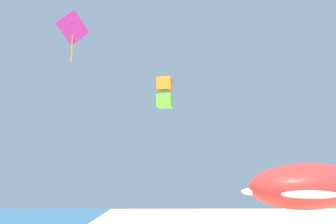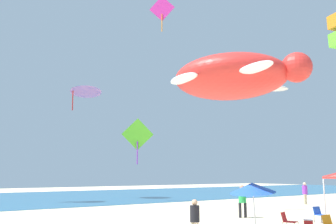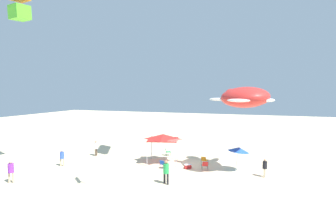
{
  "view_description": "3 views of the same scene",
  "coord_description": "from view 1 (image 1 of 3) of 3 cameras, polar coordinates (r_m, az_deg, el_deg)",
  "views": [
    {
      "loc": [
        -19.85,
        6.84,
        7.07
      ],
      "look_at": [
        -0.63,
        6.51,
        10.54
      ],
      "focal_mm": 37.98,
      "sensor_mm": 36.0,
      "label": 1
    },
    {
      "loc": [
        -17.01,
        -10.12,
        2.57
      ],
      "look_at": [
        -0.63,
        13.18,
        7.27
      ],
      "focal_mm": 39.96,
      "sensor_mm": 36.0,
      "label": 2
    },
    {
      "loc": [
        -7.46,
        25.64,
        7.24
      ],
      "look_at": [
        -0.63,
        6.26,
        5.64
      ],
      "focal_mm": 29.61,
      "sensor_mm": 36.0,
      "label": 3
    }
  ],
  "objects": [
    {
      "name": "kite_diamond_magenta",
      "position": [
        19.58,
        -15.01,
        12.65
      ],
      "size": [
        1.29,
        1.49,
        2.77
      ],
      "rotation": [
        0.0,
        0.0,
        2.21
      ],
      "color": "#E02D9E"
    },
    {
      "name": "kite_box_orange",
      "position": [
        33.77,
        -0.53,
        3.12
      ],
      "size": [
        1.6,
        1.63,
        2.9
      ],
      "rotation": [
        0.0,
        0.0,
        2.94
      ],
      "color": "orange"
    },
    {
      "name": "kite_turtle_red",
      "position": [
        15.28,
        21.67,
        -11.04
      ],
      "size": [
        6.22,
        6.25,
        2.01
      ],
      "rotation": [
        0.0,
        0.0,
        5.25
      ],
      "color": "red"
    }
  ]
}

